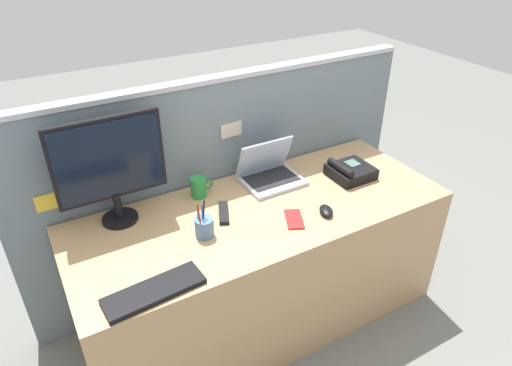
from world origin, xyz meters
The scene contains 12 objects.
ground_plane centered at (0.00, 0.00, 0.00)m, with size 10.00×10.00×0.00m, color slate.
desk centered at (0.00, 0.00, 0.35)m, with size 1.82×0.71×0.70m, color tan.
cubicle_divider centered at (0.00, 0.40, 0.62)m, with size 2.20×0.08×1.24m.
desktop_monitor centered at (-0.60, 0.26, 0.99)m, with size 0.48×0.16×0.50m.
laptop centered at (0.17, 0.21, 0.75)m, with size 0.30×0.24×0.22m.
desk_phone centered at (0.56, 0.03, 0.74)m, with size 0.21×0.20×0.10m.
keyboard_main centered at (-0.62, -0.28, 0.71)m, with size 0.38×0.13×0.02m, color black.
computer_mouse_right_hand centered at (0.25, -0.18, 0.72)m, with size 0.06×0.10×0.03m, color black.
pen_cup centered at (-0.32, -0.05, 0.75)m, with size 0.08×0.08×0.17m.
cell_phone_red_case centered at (0.09, -0.15, 0.71)m, with size 0.07×0.15×0.01m, color #B22323.
tv_remote centered at (-0.17, 0.05, 0.71)m, with size 0.04×0.17×0.02m, color black.
coffee_mug centered at (-0.21, 0.25, 0.75)m, with size 0.11×0.08×0.10m.
Camera 1 is at (-0.91, -1.54, 1.94)m, focal length 32.05 mm.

